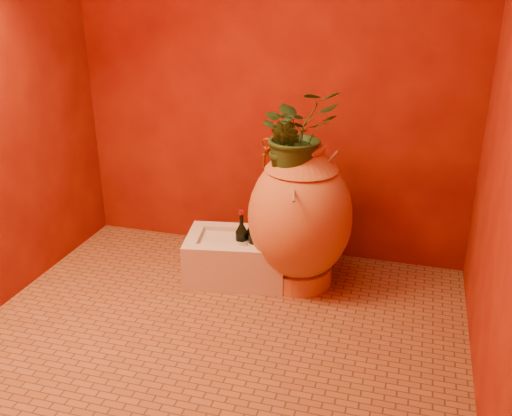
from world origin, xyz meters
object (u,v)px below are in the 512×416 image
(wine_bottle_b, at_px, (252,241))
(wall_tap, at_px, (266,151))
(wine_bottle_a, at_px, (255,245))
(wine_bottle_c, at_px, (242,242))
(amphora, at_px, (300,216))
(stone_basin, at_px, (236,258))

(wine_bottle_b, relative_size, wall_tap, 1.75)
(wine_bottle_a, relative_size, wine_bottle_c, 1.05)
(amphora, bearing_deg, wine_bottle_c, -165.01)
(wine_bottle_b, height_order, wall_tap, wall_tap)
(amphora, xyz_separation_m, wine_bottle_b, (-0.27, -0.05, -0.17))
(wine_bottle_b, xyz_separation_m, wall_tap, (-0.02, 0.38, 0.45))
(stone_basin, distance_m, wall_tap, 0.69)
(wine_bottle_b, height_order, wine_bottle_c, wine_bottle_c)
(wine_bottle_a, height_order, wine_bottle_b, wine_bottle_a)
(amphora, xyz_separation_m, wine_bottle_a, (-0.24, -0.11, -0.16))
(wine_bottle_b, bearing_deg, wall_tap, 92.93)
(amphora, height_order, wine_bottle_a, amphora)
(stone_basin, xyz_separation_m, wine_bottle_b, (0.10, 0.00, 0.12))
(wine_bottle_a, xyz_separation_m, wine_bottle_c, (-0.09, 0.03, -0.01))
(amphora, bearing_deg, wine_bottle_a, -154.48)
(stone_basin, height_order, wine_bottle_b, wine_bottle_b)
(amphora, bearing_deg, wall_tap, 131.83)
(stone_basin, distance_m, wine_bottle_c, 0.14)
(amphora, distance_m, stone_basin, 0.48)
(wine_bottle_a, height_order, wine_bottle_c, wine_bottle_a)
(wine_bottle_b, xyz_separation_m, wine_bottle_c, (-0.05, -0.04, 0.01))
(amphora, height_order, wine_bottle_c, amphora)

